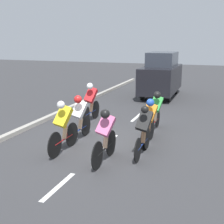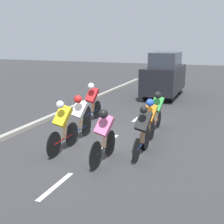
{
  "view_description": "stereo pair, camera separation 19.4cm",
  "coord_description": "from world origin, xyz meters",
  "px_view_note": "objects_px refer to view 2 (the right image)",
  "views": [
    {
      "loc": [
        -3.16,
        8.63,
        3.13
      ],
      "look_at": [
        -0.09,
        -0.0,
        0.95
      ],
      "focal_mm": 50.0,
      "sensor_mm": 36.0,
      "label": 1
    },
    {
      "loc": [
        -3.35,
        8.57,
        3.13
      ],
      "look_at": [
        -0.09,
        -0.0,
        0.95
      ],
      "focal_mm": 50.0,
      "sensor_mm": 36.0,
      "label": 2
    }
  ],
  "objects_px": {
    "cyclist_green": "(157,110)",
    "cyclist_red": "(92,101)",
    "cyclist_white": "(80,116)",
    "cyclist_black": "(143,129)",
    "cyclist_orange": "(149,121)",
    "support_car": "(164,75)",
    "cyclist_yellow": "(63,125)",
    "cyclist_pink": "(104,134)"
  },
  "relations": [
    {
      "from": "cyclist_green",
      "to": "cyclist_red",
      "type": "bearing_deg",
      "value": -9.73
    },
    {
      "from": "cyclist_white",
      "to": "cyclist_black",
      "type": "relative_size",
      "value": 0.98
    },
    {
      "from": "cyclist_red",
      "to": "cyclist_orange",
      "type": "relative_size",
      "value": 1.0
    },
    {
      "from": "cyclist_white",
      "to": "cyclist_green",
      "type": "height_order",
      "value": "cyclist_white"
    },
    {
      "from": "cyclist_orange",
      "to": "cyclist_green",
      "type": "bearing_deg",
      "value": -86.33
    },
    {
      "from": "cyclist_white",
      "to": "support_car",
      "type": "xyz_separation_m",
      "value": [
        -0.91,
        -8.35,
        0.38
      ]
    },
    {
      "from": "cyclist_red",
      "to": "cyclist_yellow",
      "type": "xyz_separation_m",
      "value": [
        -0.59,
        3.25,
        -0.02
      ]
    },
    {
      "from": "cyclist_pink",
      "to": "cyclist_black",
      "type": "relative_size",
      "value": 1.01
    },
    {
      "from": "cyclist_orange",
      "to": "cyclist_black",
      "type": "bearing_deg",
      "value": 94.35
    },
    {
      "from": "support_car",
      "to": "cyclist_pink",
      "type": "bearing_deg",
      "value": 92.75
    },
    {
      "from": "cyclist_yellow",
      "to": "cyclist_black",
      "type": "xyz_separation_m",
      "value": [
        -2.15,
        -0.47,
        -0.03
      ]
    },
    {
      "from": "cyclist_black",
      "to": "cyclist_green",
      "type": "bearing_deg",
      "value": -86.06
    },
    {
      "from": "cyclist_white",
      "to": "cyclist_red",
      "type": "xyz_separation_m",
      "value": [
        0.56,
        -2.18,
        0.02
      ]
    },
    {
      "from": "cyclist_white",
      "to": "cyclist_orange",
      "type": "bearing_deg",
      "value": -171.3
    },
    {
      "from": "cyclist_yellow",
      "to": "cyclist_orange",
      "type": "relative_size",
      "value": 1.02
    },
    {
      "from": "cyclist_pink",
      "to": "cyclist_yellow",
      "type": "relative_size",
      "value": 0.98
    },
    {
      "from": "cyclist_green",
      "to": "cyclist_black",
      "type": "bearing_deg",
      "value": 93.94
    },
    {
      "from": "cyclist_red",
      "to": "cyclist_pink",
      "type": "distance_m",
      "value": 4.08
    },
    {
      "from": "cyclist_red",
      "to": "cyclist_yellow",
      "type": "distance_m",
      "value": 3.31
    },
    {
      "from": "cyclist_yellow",
      "to": "cyclist_green",
      "type": "relative_size",
      "value": 1.02
    },
    {
      "from": "cyclist_green",
      "to": "support_car",
      "type": "xyz_separation_m",
      "value": [
        1.1,
        -6.62,
        0.4
      ]
    },
    {
      "from": "cyclist_green",
      "to": "support_car",
      "type": "relative_size",
      "value": 0.41
    },
    {
      "from": "cyclist_white",
      "to": "cyclist_green",
      "type": "relative_size",
      "value": 0.98
    },
    {
      "from": "cyclist_pink",
      "to": "cyclist_white",
      "type": "bearing_deg",
      "value": -45.59
    },
    {
      "from": "support_car",
      "to": "cyclist_black",
      "type": "bearing_deg",
      "value": 98.02
    },
    {
      "from": "cyclist_black",
      "to": "support_car",
      "type": "distance_m",
      "value": 9.05
    },
    {
      "from": "cyclist_yellow",
      "to": "cyclist_red",
      "type": "bearing_deg",
      "value": -79.74
    },
    {
      "from": "cyclist_yellow",
      "to": "support_car",
      "type": "bearing_deg",
      "value": -95.38
    },
    {
      "from": "cyclist_green",
      "to": "cyclist_orange",
      "type": "height_order",
      "value": "cyclist_orange"
    },
    {
      "from": "cyclist_green",
      "to": "support_car",
      "type": "height_order",
      "value": "support_car"
    },
    {
      "from": "cyclist_green",
      "to": "cyclist_yellow",
      "type": "bearing_deg",
      "value": 54.73
    },
    {
      "from": "cyclist_white",
      "to": "cyclist_red",
      "type": "relative_size",
      "value": 0.97
    },
    {
      "from": "cyclist_pink",
      "to": "cyclist_orange",
      "type": "distance_m",
      "value": 1.88
    },
    {
      "from": "cyclist_red",
      "to": "cyclist_black",
      "type": "distance_m",
      "value": 3.9
    },
    {
      "from": "cyclist_black",
      "to": "cyclist_yellow",
      "type": "bearing_deg",
      "value": 12.39
    },
    {
      "from": "cyclist_yellow",
      "to": "cyclist_white",
      "type": "bearing_deg",
      "value": -88.61
    },
    {
      "from": "cyclist_white",
      "to": "cyclist_black",
      "type": "xyz_separation_m",
      "value": [
        -2.18,
        0.61,
        -0.03
      ]
    },
    {
      "from": "cyclist_white",
      "to": "cyclist_black",
      "type": "distance_m",
      "value": 2.26
    },
    {
      "from": "cyclist_yellow",
      "to": "cyclist_orange",
      "type": "distance_m",
      "value": 2.51
    },
    {
      "from": "cyclist_green",
      "to": "cyclist_orange",
      "type": "relative_size",
      "value": 0.99
    },
    {
      "from": "cyclist_pink",
      "to": "cyclist_green",
      "type": "height_order",
      "value": "cyclist_pink"
    },
    {
      "from": "support_car",
      "to": "cyclist_yellow",
      "type": "bearing_deg",
      "value": 84.62
    }
  ]
}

